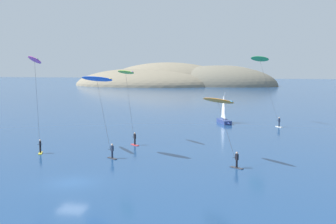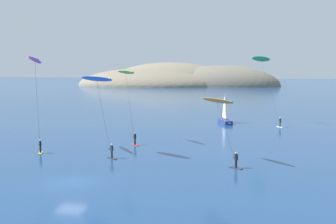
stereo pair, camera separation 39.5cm
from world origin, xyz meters
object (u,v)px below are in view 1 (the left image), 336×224
(sailboat_near, at_px, (225,120))
(kitesurfer_magenta, at_px, (35,66))
(kitesurfer_green, at_px, (261,64))
(kitesurfer_blue, at_px, (98,84))
(kitesurfer_lime, at_px, (127,79))
(kitesurfer_orange, at_px, (219,106))

(sailboat_near, bearing_deg, kitesurfer_magenta, -126.30)
(sailboat_near, xyz_separation_m, kitesurfer_green, (6.27, 1.75, 10.20))
(kitesurfer_blue, relative_size, kitesurfer_lime, 0.94)
(sailboat_near, distance_m, kitesurfer_orange, 31.64)
(sailboat_near, xyz_separation_m, kitesurfer_lime, (-11.91, -21.42, 8.05))
(kitesurfer_magenta, height_order, kitesurfer_blue, kitesurfer_magenta)
(kitesurfer_magenta, distance_m, kitesurfer_green, 41.20)
(kitesurfer_lime, bearing_deg, kitesurfer_blue, -95.08)
(kitesurfer_blue, bearing_deg, kitesurfer_orange, -3.56)
(kitesurfer_orange, bearing_deg, sailboat_near, 92.60)
(kitesurfer_magenta, distance_m, kitesurfer_lime, 12.10)
(sailboat_near, bearing_deg, kitesurfer_green, 15.64)
(sailboat_near, xyz_separation_m, kitesurfer_blue, (-12.69, -30.23, 7.78))
(kitesurfer_magenta, relative_size, kitesurfer_orange, 1.64)
(kitesurfer_magenta, height_order, kitesurfer_orange, kitesurfer_magenta)
(sailboat_near, relative_size, kitesurfer_magenta, 0.50)
(kitesurfer_magenta, bearing_deg, kitesurfer_blue, -8.75)
(sailboat_near, relative_size, kitesurfer_orange, 0.82)
(sailboat_near, height_order, kitesurfer_lime, kitesurfer_lime)
(kitesurfer_blue, bearing_deg, kitesurfer_green, 59.34)
(sailboat_near, height_order, kitesurfer_blue, kitesurfer_blue)
(kitesurfer_orange, bearing_deg, kitesurfer_magenta, 174.47)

